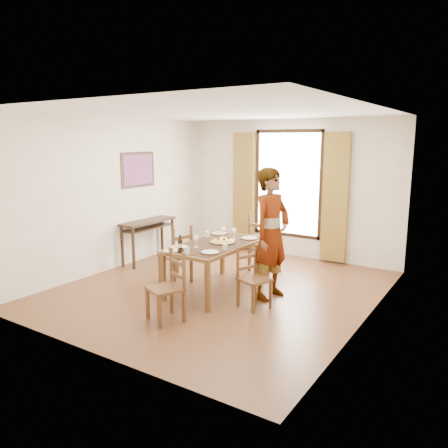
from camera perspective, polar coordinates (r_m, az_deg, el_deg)
The scene contains 22 objects.
ground at distance 6.92m, azimuth -0.57°, elevation -8.47°, with size 5.00×5.00×0.00m, color #4C3017.
room_shell at distance 6.68m, azimuth -0.02°, elevation 4.42°, with size 4.60×5.10×2.74m.
console_table at distance 8.42m, azimuth -9.89°, elevation -0.30°, with size 0.38×1.20×0.80m.
dining_table at distance 6.66m, azimuth -1.09°, elevation -3.10°, with size 0.90×1.67×0.76m.
chair_west at distance 7.12m, azimuth -6.19°, elevation -4.26°, with size 0.50×0.50×0.95m.
chair_north at distance 7.75m, azimuth 5.21°, elevation -2.70°, with size 0.48×0.48×1.03m.
chair_south at distance 5.70m, azimuth -7.39°, elevation -8.40°, with size 0.53×0.53×0.91m.
chair_east at distance 6.12m, azimuth 3.80°, elevation -7.25°, with size 0.48×0.48×0.84m.
man at distance 6.37m, azimuth 6.20°, elevation -1.30°, with size 0.58×0.77×1.92m, color gray.
plate_sw at distance 6.38m, azimuth -5.94°, elevation -2.88°, with size 0.27×0.27×0.05m, color silver, non-canonical shape.
plate_se at distance 6.07m, azimuth -1.82°, elevation -3.56°, with size 0.27×0.27×0.05m, color silver, non-canonical shape.
plate_nw at distance 7.26m, azimuth -0.63°, elevation -1.13°, with size 0.27×0.27×0.05m, color silver, non-canonical shape.
plate_ne at distance 6.94m, azimuth 3.29°, elevation -1.72°, with size 0.27×0.27×0.05m, color silver, non-canonical shape.
pasta_platter at distance 6.65m, azimuth -0.15°, elevation -2.05°, with size 0.40×0.40×0.10m, color #B56517, non-canonical shape.
caprese_plate at distance 6.21m, azimuth -6.99°, elevation -3.36°, with size 0.20×0.20×0.04m, color silver, non-canonical shape.
wine_glass_a at distance 6.37m, azimuth -3.69°, elevation -2.27°, with size 0.08×0.08×0.18m, color white, non-canonical shape.
wine_glass_b at distance 6.89m, azimuth 1.30°, elevation -1.24°, with size 0.08×0.08×0.18m, color white, non-canonical shape.
wine_glass_c at distance 6.97m, azimuth -0.12°, elevation -1.11°, with size 0.08×0.08×0.18m, color white, non-canonical shape.
tumbler_a at distance 6.21m, azimuth 0.14°, elevation -3.00°, with size 0.07×0.07×0.10m, color silver.
tumbler_b at distance 7.04m, azimuth -2.19°, elevation -1.34°, with size 0.07×0.07×0.10m, color silver.
tumbler_c at distance 6.02m, azimuth -4.86°, elevation -3.49°, with size 0.07×0.07×0.10m, color silver.
wine_bottle at distance 6.11m, azimuth -5.74°, elevation -2.56°, with size 0.07×0.07×0.25m, color black, non-canonical shape.
Camera 1 is at (3.61, -5.44, 2.30)m, focal length 35.00 mm.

